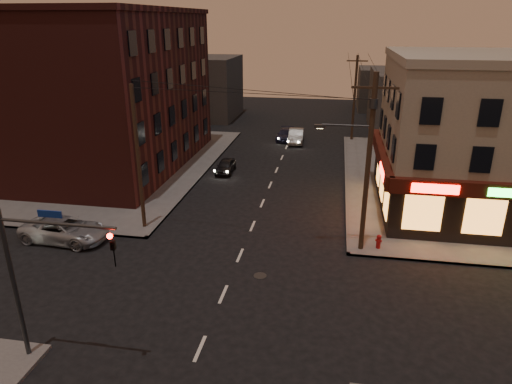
% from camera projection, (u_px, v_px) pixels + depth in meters
% --- Properties ---
extents(ground, '(120.00, 120.00, 0.00)m').
position_uv_depth(ground, '(223.00, 294.00, 22.34)').
color(ground, black).
rests_on(ground, ground).
extents(sidewalk_ne, '(24.00, 28.00, 0.15)m').
position_uv_depth(sidewalk_ne, '(495.00, 185.00, 36.91)').
color(sidewalk_ne, '#514F4C').
rests_on(sidewalk_ne, ground).
extents(sidewalk_nw, '(24.00, 28.00, 0.15)m').
position_uv_depth(sidewalk_nw, '(85.00, 162.00, 42.71)').
color(sidewalk_nw, '#514F4C').
rests_on(sidewalk_nw, ground).
extents(pizza_building, '(15.85, 12.85, 10.50)m').
position_uv_depth(pizza_building, '(503.00, 136.00, 30.24)').
color(pizza_building, tan).
rests_on(pizza_building, sidewalk_ne).
extents(brick_apartment, '(12.00, 20.00, 13.00)m').
position_uv_depth(brick_apartment, '(112.00, 92.00, 39.82)').
color(brick_apartment, '#471A17').
rests_on(brick_apartment, sidewalk_nw).
extents(bg_building_ne_a, '(10.00, 12.00, 7.00)m').
position_uv_depth(bg_building_ne_a, '(414.00, 102.00, 53.84)').
color(bg_building_ne_a, '#3F3D3A').
rests_on(bg_building_ne_a, ground).
extents(bg_building_nw, '(9.00, 10.00, 8.00)m').
position_uv_depth(bg_building_nw, '(203.00, 87.00, 61.70)').
color(bg_building_nw, '#3F3D3A').
rests_on(bg_building_nw, ground).
extents(bg_building_ne_b, '(8.00, 8.00, 6.00)m').
position_uv_depth(bg_building_ne_b, '(386.00, 89.00, 67.23)').
color(bg_building_ne_b, '#3F3D3A').
rests_on(bg_building_ne_b, ground).
extents(utility_pole_main, '(4.20, 0.44, 10.00)m').
position_uv_depth(utility_pole_main, '(367.00, 155.00, 24.56)').
color(utility_pole_main, '#382619').
rests_on(utility_pole_main, sidewalk_ne).
extents(utility_pole_far, '(0.26, 0.26, 9.00)m').
position_uv_depth(utility_pole_far, '(354.00, 98.00, 49.06)').
color(utility_pole_far, '#382619').
rests_on(utility_pole_far, sidewalk_ne).
extents(utility_pole_west, '(0.24, 0.24, 9.00)m').
position_uv_depth(utility_pole_west, '(138.00, 159.00, 27.77)').
color(utility_pole_west, '#382619').
rests_on(utility_pole_west, sidewalk_nw).
extents(traffic_signal, '(4.49, 0.32, 6.47)m').
position_uv_depth(traffic_signal, '(35.00, 267.00, 16.60)').
color(traffic_signal, '#333538').
rests_on(traffic_signal, ground).
extents(suv_cross, '(5.40, 2.77, 1.46)m').
position_uv_depth(suv_cross, '(64.00, 230.00, 27.51)').
color(suv_cross, '#92959A').
rests_on(suv_cross, ground).
extents(sedan_near, '(1.44, 3.47, 1.18)m').
position_uv_depth(sedan_near, '(226.00, 166.00, 39.93)').
color(sedan_near, black).
rests_on(sedan_near, ground).
extents(sedan_mid, '(1.77, 4.57, 1.48)m').
position_uv_depth(sedan_mid, '(296.00, 136.00, 49.59)').
color(sedan_mid, slate).
rests_on(sedan_mid, ground).
extents(sedan_far, '(1.76, 4.12, 1.18)m').
position_uv_depth(sedan_far, '(285.00, 135.00, 50.76)').
color(sedan_far, black).
rests_on(sedan_far, ground).
extents(fire_hydrant, '(0.39, 0.39, 0.85)m').
position_uv_depth(fire_hydrant, '(379.00, 241.00, 26.39)').
color(fire_hydrant, maroon).
rests_on(fire_hydrant, sidewalk_ne).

